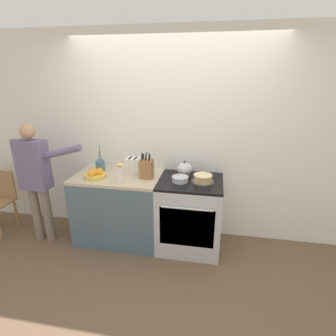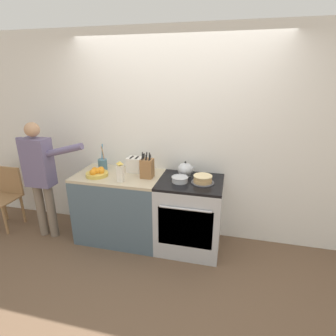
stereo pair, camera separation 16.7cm
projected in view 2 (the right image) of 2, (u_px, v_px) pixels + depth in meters
ground_plane at (162, 258)px, 3.11m from camera, size 16.00×16.00×0.00m
wall_back at (175, 139)px, 3.30m from camera, size 8.00×0.04×2.60m
counter_cabinet at (121, 206)px, 3.41m from camera, size 1.06×0.66×0.89m
stove_range at (190, 215)px, 3.20m from camera, size 0.75×0.69×0.89m
layer_cake at (203, 179)px, 2.99m from camera, size 0.26×0.26×0.09m
tea_kettle at (185, 169)px, 3.20m from camera, size 0.23×0.19×0.19m
mixing_bowl at (180, 179)px, 3.02m from camera, size 0.20×0.20×0.07m
knife_block at (147, 168)px, 3.13m from camera, size 0.14×0.14×0.32m
utensil_crock at (103, 164)px, 3.41m from camera, size 0.12×0.12×0.34m
fruit_bowl at (97, 173)px, 3.20m from camera, size 0.27×0.27×0.11m
toaster at (135, 164)px, 3.34m from camera, size 0.19×0.17×0.19m
milk_carton at (120, 172)px, 3.00m from camera, size 0.07×0.07×0.25m
person_baker at (40, 172)px, 3.28m from camera, size 0.90×0.20×1.54m
dining_chair at (6, 193)px, 3.70m from camera, size 0.40×0.40×0.84m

